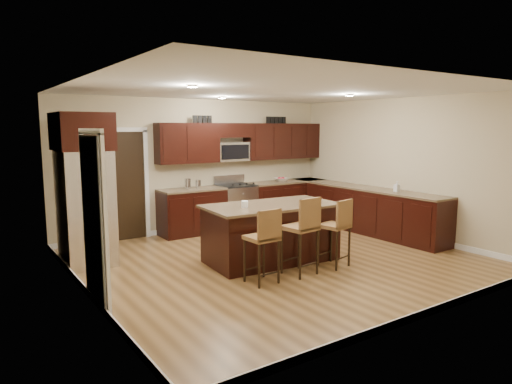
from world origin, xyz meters
TOP-DOWN VIEW (x-y plane):
  - floor at (0.00, 0.00)m, footprint 6.00×6.00m
  - ceiling at (0.00, 0.00)m, footprint 6.00×6.00m
  - wall_back at (0.00, 2.75)m, footprint 6.00×0.00m
  - wall_left at (-3.00, 0.00)m, footprint 0.00×5.50m
  - wall_right at (3.00, 0.00)m, footprint 0.00×5.50m
  - base_cabinets at (1.90, 1.45)m, footprint 4.02×3.96m
  - upper_cabinets at (1.04, 2.58)m, footprint 4.00×0.33m
  - range at (0.68, 2.45)m, footprint 0.76×0.64m
  - microwave at (0.68, 2.60)m, footprint 0.76×0.31m
  - doorway at (-1.65, 2.73)m, footprint 0.85×0.03m
  - pantry_door at (-2.98, -0.30)m, footprint 0.03×0.80m
  - letter_decor at (0.90, 2.58)m, footprint 2.20×0.03m
  - island at (-0.14, 0.04)m, footprint 2.19×1.26m
  - stool_left at (-0.86, -0.80)m, footprint 0.41×0.41m
  - stool_mid at (-0.18, -0.81)m, footprint 0.48×0.48m
  - stool_right at (0.50, -0.80)m, footprint 0.46×0.46m
  - refrigerator at (-2.62, 1.53)m, footprint 0.79×0.95m
  - floor_mat at (0.58, 1.38)m, footprint 0.99×0.72m
  - fruit_bowl at (1.90, 2.45)m, footprint 0.42×0.42m
  - soap_bottle at (2.70, -0.12)m, footprint 0.09×0.09m
  - canister_tall at (-0.43, 2.45)m, footprint 0.12×0.12m
  - canister_short at (-0.20, 2.45)m, footprint 0.11×0.11m
  - island_jar at (-0.64, 0.04)m, footprint 0.10×0.10m

SIDE VIEW (x-z plane):
  - floor at x=0.00m, z-range 0.00..0.00m
  - floor_mat at x=0.58m, z-range 0.00..0.01m
  - island at x=-0.14m, z-range -0.03..0.89m
  - base_cabinets at x=1.90m, z-range 0.00..0.92m
  - range at x=0.68m, z-range -0.08..1.03m
  - stool_left at x=-0.86m, z-range 0.13..1.18m
  - stool_right at x=0.50m, z-range 0.13..1.18m
  - stool_mid at x=-0.18m, z-range 0.14..1.28m
  - fruit_bowl at x=1.90m, z-range 0.92..1.00m
  - island_jar at x=-0.64m, z-range 0.92..1.02m
  - canister_short at x=-0.20m, z-range 0.92..1.09m
  - soap_bottle at x=2.70m, z-range 0.92..1.12m
  - pantry_door at x=-2.98m, z-range 0.00..2.04m
  - canister_tall at x=-0.43m, z-range 0.92..1.13m
  - doorway at x=-1.65m, z-range 0.00..2.06m
  - refrigerator at x=-2.62m, z-range 0.03..2.38m
  - wall_back at x=0.00m, z-range -1.65..4.35m
  - wall_left at x=-3.00m, z-range -1.40..4.10m
  - wall_right at x=3.00m, z-range -1.40..4.10m
  - microwave at x=0.68m, z-range 1.42..1.82m
  - upper_cabinets at x=1.04m, z-range 1.44..2.24m
  - letter_decor at x=0.90m, z-range 2.22..2.37m
  - ceiling at x=0.00m, z-range 2.70..2.70m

